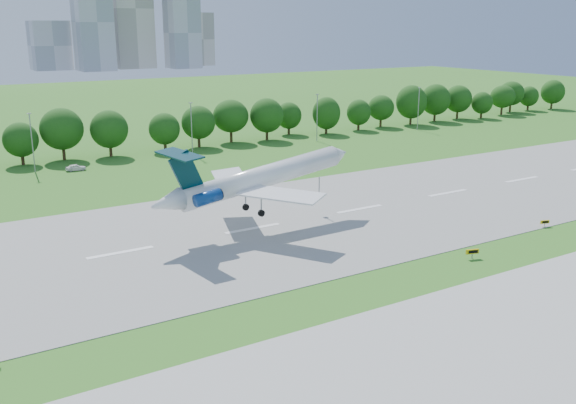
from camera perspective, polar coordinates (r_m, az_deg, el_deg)
name	(u,v)px	position (r m, az deg, el deg)	size (l,w,h in m)	color
ground	(355,285)	(75.83, 5.97, -7.35)	(600.00, 600.00, 0.00)	#2E681B
runway	(253,229)	(95.55, -3.16, -2.38)	(400.00, 45.00, 0.08)	gray
taxiway	(472,349)	(63.93, 16.04, -12.42)	(400.00, 23.00, 0.08)	#ADADA8
tree_line	(114,128)	(155.03, -15.17, 6.36)	(288.40, 8.40, 10.40)	#382314
light_poles	(117,134)	(144.83, -14.97, 5.83)	(175.90, 0.25, 12.19)	gray
skyline	(125,23)	(468.18, -14.25, 15.16)	(127.00, 52.00, 80.00)	#B2B2B7
airliner	(254,179)	(93.39, -3.08, 2.08)	(35.09, 25.26, 10.88)	white
taxi_sign_centre	(472,252)	(86.62, 16.07, -4.27)	(1.78, 0.74, 1.27)	gray
taxi_sign_right	(545,222)	(103.63, 21.86, -1.66)	(1.43, 0.61, 1.02)	gray
service_vehicle_b	(76,167)	(140.54, -18.35, 2.93)	(1.63, 4.05, 1.38)	white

